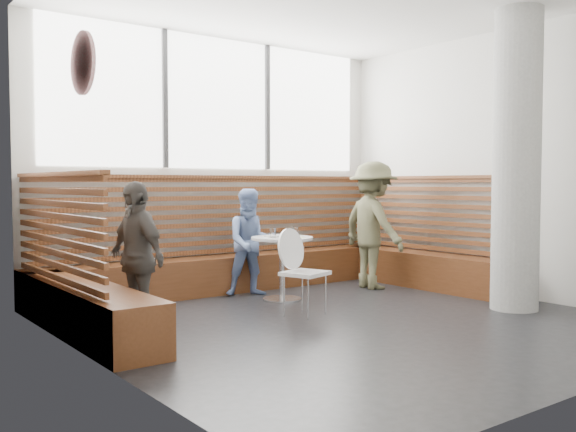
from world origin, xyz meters
TOP-DOWN VIEW (x-y plane):
  - room at (0.00, 0.00)m, footprint 5.00×5.00m
  - booth at (0.00, 1.77)m, footprint 5.00×2.50m
  - concrete_column at (1.85, -0.60)m, footprint 0.50×0.50m
  - wall_art at (-2.46, 0.40)m, footprint 0.03×0.50m
  - cafe_table at (0.17, 1.33)m, footprint 0.72×0.72m
  - cafe_chair at (-0.16, 0.56)m, footprint 0.43×0.42m
  - adult_man at (1.62, 1.33)m, footprint 0.72×1.12m
  - child_back at (0.05, 1.81)m, footprint 0.77×0.69m
  - child_left at (-1.85, 0.82)m, footprint 0.43×0.84m
  - plate_near at (0.07, 1.41)m, footprint 0.18×0.18m
  - plate_far at (0.22, 1.46)m, footprint 0.22×0.22m
  - glass_left at (0.02, 1.31)m, footprint 0.07×0.07m
  - glass_mid at (0.24, 1.31)m, footprint 0.07×0.07m
  - glass_right at (0.36, 1.34)m, footprint 0.07×0.07m
  - menu_card at (0.22, 1.14)m, footprint 0.23×0.20m

SIDE VIEW (x-z plane):
  - booth at x=0.00m, z-range -0.31..1.13m
  - cafe_chair at x=-0.16m, z-range 0.08..0.97m
  - cafe_table at x=0.17m, z-range 0.16..0.90m
  - child_back at x=0.05m, z-range 0.00..1.29m
  - child_left at x=-1.85m, z-range 0.00..1.38m
  - menu_card at x=0.22m, z-range 0.74..0.74m
  - plate_near at x=0.07m, z-range 0.74..0.75m
  - plate_far at x=0.22m, z-range 0.74..0.75m
  - glass_mid at x=0.24m, z-range 0.74..0.85m
  - glass_right at x=0.36m, z-range 0.74..0.85m
  - glass_left at x=0.02m, z-range 0.74..0.85m
  - adult_man at x=1.62m, z-range 0.00..1.64m
  - concrete_column at x=1.85m, z-range 0.00..3.20m
  - room at x=0.00m, z-range 0.00..3.20m
  - wall_art at x=-2.46m, z-range 2.05..2.55m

